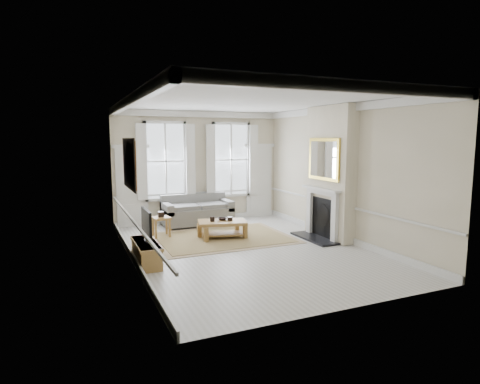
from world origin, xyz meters
name	(u,v)px	position (x,y,z in m)	size (l,w,h in m)	color
floor	(247,250)	(0.00, 0.00, 0.00)	(7.20, 7.20, 0.00)	#B7B5AD
ceiling	(247,101)	(0.00, 0.00, 3.40)	(7.20, 7.20, 0.00)	white
back_wall	(199,167)	(0.00, 3.60, 1.70)	(5.20, 5.20, 0.00)	beige
left_wall	(130,182)	(-2.60, 0.00, 1.70)	(7.20, 7.20, 0.00)	beige
right_wall	(341,173)	(2.60, 0.00, 1.70)	(7.20, 7.20, 0.00)	beige
window_left	(166,161)	(-1.05, 3.55, 1.90)	(1.26, 0.20, 2.20)	#B2BCC6
window_right	(231,160)	(1.05, 3.55, 1.90)	(1.26, 0.20, 2.20)	#B2BCC6
door_left	(132,188)	(-2.05, 3.56, 1.15)	(0.90, 0.08, 2.30)	silver
door_right	(259,182)	(2.05, 3.56, 1.15)	(0.90, 0.08, 2.30)	silver
painting	(129,164)	(-2.56, 0.30, 2.05)	(0.05, 1.66, 1.06)	#AE6B1D
chimney_breast	(330,173)	(2.43, 0.20, 1.70)	(0.35, 1.70, 3.38)	beige
hearth	(314,238)	(2.00, 0.20, 0.03)	(0.55, 1.50, 0.05)	black
fireplace	(322,211)	(2.20, 0.20, 0.73)	(0.21, 1.45, 1.33)	silver
mirror	(323,159)	(2.21, 0.20, 2.05)	(0.06, 1.26, 1.06)	gold
sofa	(197,212)	(-0.25, 3.11, 0.37)	(2.03, 0.99, 0.90)	slate
side_table	(161,221)	(-1.56, 2.00, 0.43)	(0.48, 0.48, 0.54)	olive
rug	(222,238)	(-0.14, 1.24, 0.01)	(3.50, 2.60, 0.02)	#947B4C
coffee_table	(222,224)	(-0.14, 1.24, 0.38)	(1.36, 0.99, 0.46)	olive
ceramic_pot_a	(212,219)	(-0.39, 1.29, 0.52)	(0.12, 0.12, 0.12)	black
ceramic_pot_b	(230,219)	(0.06, 1.19, 0.51)	(0.14, 0.14, 0.10)	black
bowl	(223,219)	(-0.09, 1.34, 0.49)	(0.25, 0.25, 0.06)	black
tv_stand	(146,253)	(-2.34, -0.14, 0.23)	(0.41, 1.28, 0.46)	olive
tv	(147,223)	(-2.32, -0.14, 0.85)	(0.08, 0.90, 0.68)	black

